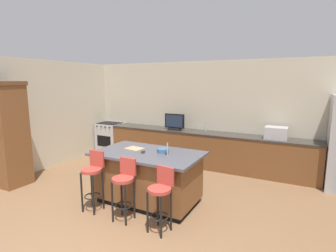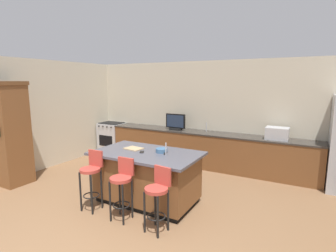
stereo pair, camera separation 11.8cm
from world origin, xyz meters
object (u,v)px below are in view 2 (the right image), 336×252
cell_phone (142,152)px  cutting_board (134,148)px  range_oven (112,137)px  fruit_bowl (161,150)px  microwave (277,133)px  bar_stool_right (158,194)px  kitchen_island (147,176)px  tv_monitor (175,122)px  cabinet_tower (11,132)px  tv_remote (166,153)px  bar_stool_center (122,184)px  bar_stool_left (92,175)px

cell_phone → cutting_board: size_ratio=0.47×
range_oven → fruit_bowl: (3.11, -2.28, 0.51)m
range_oven → microwave: microwave is taller
bar_stool_right → kitchen_island: bearing=140.1°
range_oven → tv_monitor: size_ratio=1.66×
cabinet_tower → cell_phone: size_ratio=14.57×
cutting_board → tv_remote: bearing=1.3°
kitchen_island → cutting_board: (-0.34, 0.08, 0.46)m
bar_stool_center → fruit_bowl: 0.94m
tv_remote → cutting_board: size_ratio=0.53×
kitchen_island → range_oven: bearing=140.1°
kitchen_island → fruit_bowl: 0.56m
tv_remote → cutting_board: (-0.68, -0.02, -0.00)m
cabinet_tower → bar_stool_center: cabinet_tower is taller
kitchen_island → range_oven: size_ratio=2.07×
range_oven → cell_phone: (2.79, -2.44, 0.48)m
range_oven → cutting_board: 3.47m
cell_phone → microwave: bearing=22.0°
kitchen_island → tv_remote: 0.58m
microwave → cutting_board: bearing=-133.9°
range_oven → bar_stool_right: (3.54, -3.13, 0.11)m
tv_monitor → cutting_board: (0.28, -2.27, -0.16)m
kitchen_island → tv_monitor: size_ratio=3.44×
microwave → tv_remote: size_ratio=2.82×
bar_stool_center → tv_remote: (0.34, 0.80, 0.35)m
tv_monitor → range_oven: bearing=178.7°
cabinet_tower → microwave: bearing=31.9°
cabinet_tower → tv_monitor: 3.81m
kitchen_island → cabinet_tower: (-2.98, -0.64, 0.66)m
bar_stool_right → fruit_bowl: fruit_bowl is taller
microwave → bar_stool_right: microwave is taller
kitchen_island → cell_phone: (-0.08, -0.04, 0.46)m
kitchen_island → tv_monitor: tv_monitor is taller
cutting_board → fruit_bowl: bearing=4.4°
cutting_board → microwave: bearing=46.1°
microwave → tv_remote: bearing=-124.1°
kitchen_island → microwave: microwave is taller
fruit_bowl → cutting_board: 0.58m
cabinet_tower → bar_stool_left: size_ratio=2.15×
fruit_bowl → range_oven: bearing=143.7°
range_oven → bar_stool_right: bearing=-41.5°
cabinet_tower → microwave: size_ratio=4.55×
range_oven → kitchen_island: bearing=-39.9°
cell_phone → tv_remote: (0.41, 0.13, 0.01)m
tv_monitor → bar_stool_left: size_ratio=0.54×
fruit_bowl → cell_phone: (-0.31, -0.16, -0.03)m
range_oven → bar_stool_left: 3.81m
microwave → bar_stool_center: (-1.90, -3.11, -0.44)m
cell_phone → cabinet_tower: bearing=162.8°
range_oven → cutting_board: (2.53, -2.32, 0.48)m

